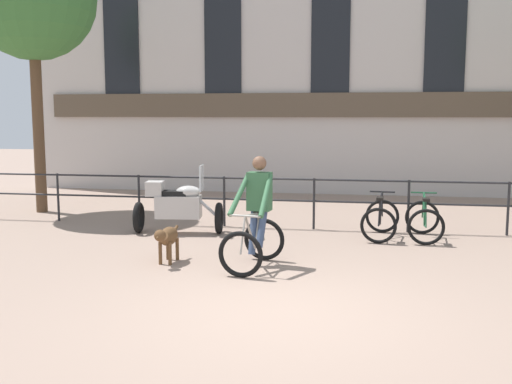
{
  "coord_description": "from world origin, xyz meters",
  "views": [
    {
      "loc": [
        0.92,
        -6.88,
        2.34
      ],
      "look_at": [
        -0.79,
        2.86,
        1.05
      ],
      "focal_mm": 42.0,
      "sensor_mm": 36.0,
      "label": 1
    }
  ],
  "objects_px": {
    "parked_bicycle_near_lamp": "(380,219)",
    "parked_motorcycle": "(178,205)",
    "dog": "(167,237)",
    "parked_bicycle_mid_left": "(424,221)",
    "cyclist_with_bike": "(256,218)"
  },
  "relations": [
    {
      "from": "parked_bicycle_near_lamp",
      "to": "parked_bicycle_mid_left",
      "type": "relative_size",
      "value": 1.03
    },
    {
      "from": "parked_bicycle_near_lamp",
      "to": "parked_motorcycle",
      "type": "bearing_deg",
      "value": 9.06
    },
    {
      "from": "parked_bicycle_near_lamp",
      "to": "parked_bicycle_mid_left",
      "type": "height_order",
      "value": "same"
    },
    {
      "from": "cyclist_with_bike",
      "to": "parked_bicycle_near_lamp",
      "type": "relative_size",
      "value": 1.45
    },
    {
      "from": "parked_bicycle_mid_left",
      "to": "cyclist_with_bike",
      "type": "bearing_deg",
      "value": 44.12
    },
    {
      "from": "cyclist_with_bike",
      "to": "parked_bicycle_mid_left",
      "type": "bearing_deg",
      "value": 51.09
    },
    {
      "from": "parked_bicycle_near_lamp",
      "to": "parked_bicycle_mid_left",
      "type": "distance_m",
      "value": 0.8
    },
    {
      "from": "parked_motorcycle",
      "to": "parked_bicycle_near_lamp",
      "type": "distance_m",
      "value": 3.94
    },
    {
      "from": "cyclist_with_bike",
      "to": "parked_bicycle_mid_left",
      "type": "distance_m",
      "value": 3.76
    },
    {
      "from": "cyclist_with_bike",
      "to": "dog",
      "type": "height_order",
      "value": "cyclist_with_bike"
    },
    {
      "from": "dog",
      "to": "parked_bicycle_mid_left",
      "type": "distance_m",
      "value": 4.9
    },
    {
      "from": "cyclist_with_bike",
      "to": "parked_motorcycle",
      "type": "relative_size",
      "value": 0.95
    },
    {
      "from": "dog",
      "to": "parked_bicycle_near_lamp",
      "type": "distance_m",
      "value": 4.23
    },
    {
      "from": "parked_motorcycle",
      "to": "parked_bicycle_near_lamp",
      "type": "relative_size",
      "value": 1.52
    },
    {
      "from": "cyclist_with_bike",
      "to": "parked_bicycle_near_lamp",
      "type": "bearing_deg",
      "value": 60.84
    }
  ]
}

